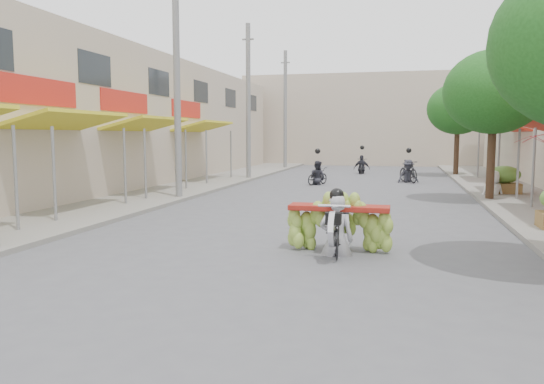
{
  "coord_description": "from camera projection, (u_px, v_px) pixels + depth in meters",
  "views": [
    {
      "loc": [
        2.37,
        -5.66,
        2.32
      ],
      "look_at": [
        -0.33,
        5.39,
        1.1
      ],
      "focal_mm": 35.0,
      "sensor_mm": 36.0,
      "label": 1
    }
  ],
  "objects": [
    {
      "name": "ground",
      "position": [
        191.0,
        332.0,
        6.28
      ],
      "size": [
        120.0,
        120.0,
        0.0
      ],
      "primitive_type": "plane",
      "color": "#535358",
      "rests_on": "ground"
    },
    {
      "name": "sidewalk_left",
      "position": [
        173.0,
        189.0,
        22.41
      ],
      "size": [
        4.0,
        60.0,
        0.12
      ],
      "primitive_type": "cube",
      "color": "gray",
      "rests_on": "ground"
    },
    {
      "name": "sidewalk_right",
      "position": [
        532.0,
        198.0,
        19.11
      ],
      "size": [
        4.0,
        60.0,
        0.12
      ],
      "primitive_type": "cube",
      "color": "gray",
      "rests_on": "ground"
    },
    {
      "name": "shophouse_row_left",
      "position": [
        52.0,
        119.0,
        22.28
      ],
      "size": [
        9.77,
        40.0,
        6.0
      ],
      "color": "#B7A690",
      "rests_on": "ground"
    },
    {
      "name": "far_building",
      "position": [
        372.0,
        120.0,
        42.61
      ],
      "size": [
        20.0,
        6.0,
        7.0
      ],
      "primitive_type": "cube",
      "color": "#B7A690",
      "rests_on": "ground"
    },
    {
      "name": "utility_pole_mid",
      "position": [
        177.0,
        87.0,
        18.71
      ],
      "size": [
        0.6,
        0.24,
        8.0
      ],
      "color": "slate",
      "rests_on": "ground"
    },
    {
      "name": "utility_pole_far",
      "position": [
        248.0,
        102.0,
        27.4
      ],
      "size": [
        0.6,
        0.24,
        8.0
      ],
      "color": "slate",
      "rests_on": "ground"
    },
    {
      "name": "utility_pole_back",
      "position": [
        285.0,
        110.0,
        36.1
      ],
      "size": [
        0.6,
        0.24,
        8.0
      ],
      "color": "slate",
      "rests_on": "ground"
    },
    {
      "name": "street_tree_mid",
      "position": [
        494.0,
        92.0,
        18.12
      ],
      "size": [
        3.4,
        3.4,
        5.25
      ],
      "color": "#3A2719",
      "rests_on": "ground"
    },
    {
      "name": "street_tree_far",
      "position": [
        458.0,
        109.0,
        29.72
      ],
      "size": [
        3.4,
        3.4,
        5.25
      ],
      "color": "#3A2719",
      "rests_on": "ground"
    },
    {
      "name": "produce_crate_far",
      "position": [
        504.0,
        178.0,
        20.2
      ],
      "size": [
        1.2,
        0.88,
        1.16
      ],
      "color": "brown",
      "rests_on": "ground"
    },
    {
      "name": "banana_motorbike",
      "position": [
        338.0,
        216.0,
        10.38
      ],
      "size": [
        2.2,
        1.8,
        2.22
      ],
      "color": "black",
      "rests_on": "ground"
    },
    {
      "name": "pedestrian",
      "position": [
        493.0,
        170.0,
        19.71
      ],
      "size": [
        1.01,
        0.78,
        1.81
      ],
      "rotation": [
        0.0,
        0.0,
        3.46
      ],
      "color": "white",
      "rests_on": "ground"
    },
    {
      "name": "bg_motorbike_a",
      "position": [
        317.0,
        168.0,
        24.84
      ],
      "size": [
        1.09,
        1.52,
        1.95
      ],
      "color": "black",
      "rests_on": "ground"
    },
    {
      "name": "bg_motorbike_b",
      "position": [
        408.0,
        166.0,
        25.96
      ],
      "size": [
        1.3,
        1.94,
        1.95
      ],
      "color": "black",
      "rests_on": "ground"
    },
    {
      "name": "bg_motorbike_c",
      "position": [
        362.0,
        160.0,
        31.95
      ],
      "size": [
        0.98,
        1.59,
        1.95
      ],
      "color": "black",
      "rests_on": "ground"
    }
  ]
}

